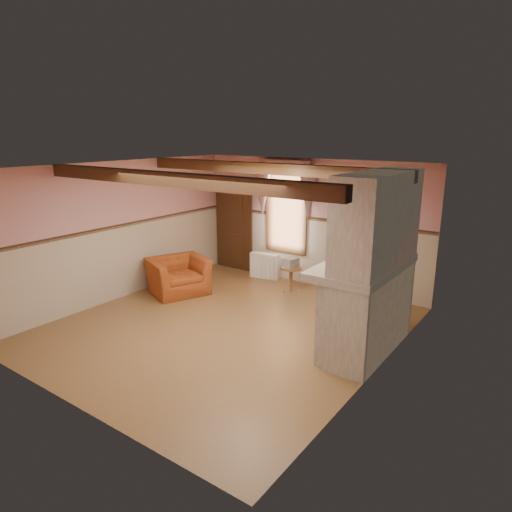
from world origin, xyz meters
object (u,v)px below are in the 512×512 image
Objects in this scene: oil_lamp at (372,250)px; side_table at (291,279)px; mantel_clock at (378,248)px; bowl at (367,258)px; armchair at (178,276)px; radiator at (265,266)px.

side_table is at bearing 149.54° from oil_lamp.
mantel_clock is (2.27, -1.04, 1.25)m from side_table.
oil_lamp reaches higher than bowl.
bowl is (4.19, -0.05, 1.09)m from armchair.
radiator is 3.92m from oil_lamp.
armchair is 4.36m from oil_lamp.
side_table is at bearing -32.10° from radiator.
radiator is at bearing 151.33° from oil_lamp.
radiator is at bearing 149.02° from bowl.
armchair is at bearing -178.30° from oil_lamp.
radiator is (-0.99, 0.45, 0.02)m from side_table.
bowl reaches higher than side_table.
armchair is at bearing 179.32° from bowl.
bowl is (2.27, -1.51, 1.19)m from side_table.
mantel_clock is at bearing 90.00° from oil_lamp.
bowl is 0.20m from oil_lamp.
armchair reaches higher than radiator.
bowl is 0.47m from mantel_clock.
side_table is at bearing 146.38° from bowl.
mantel_clock is (4.19, 0.41, 1.14)m from armchair.
mantel_clock is at bearing -61.18° from armchair.
mantel_clock is (0.00, 0.46, 0.05)m from bowl.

